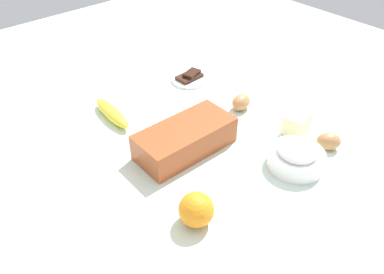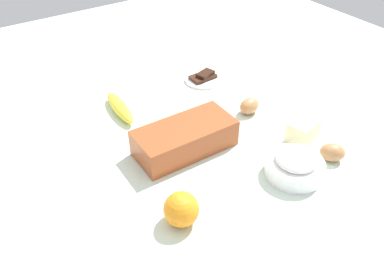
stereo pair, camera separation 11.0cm
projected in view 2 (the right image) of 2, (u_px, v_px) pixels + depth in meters
ground_plane at (192, 151)px, 1.13m from camera, size 2.40×2.40×0.02m
loaf_pan at (185, 138)px, 1.10m from camera, size 0.28×0.13×0.08m
flour_bowl at (295, 165)px, 1.02m from camera, size 0.15×0.15×0.07m
banana at (120, 108)px, 1.26m from camera, size 0.06×0.19×0.04m
orange_fruit at (181, 209)px, 0.89m from camera, size 0.08×0.08×0.08m
butter_block at (303, 130)px, 1.15m from camera, size 0.10×0.08×0.06m
egg_near_butter at (249, 106)px, 1.25m from camera, size 0.08×0.06×0.05m
egg_beside_bowl at (332, 152)px, 1.07m from camera, size 0.08×0.08×0.05m
chocolate_plate at (203, 78)px, 1.42m from camera, size 0.13×0.13×0.03m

